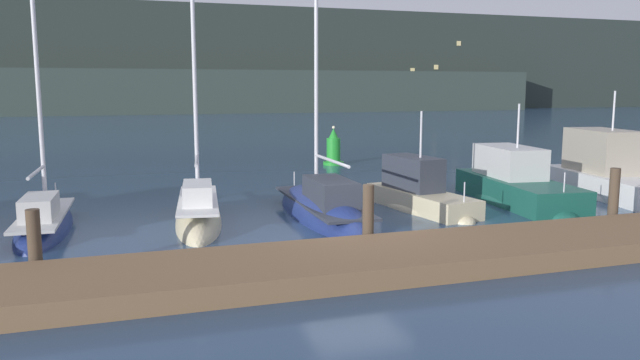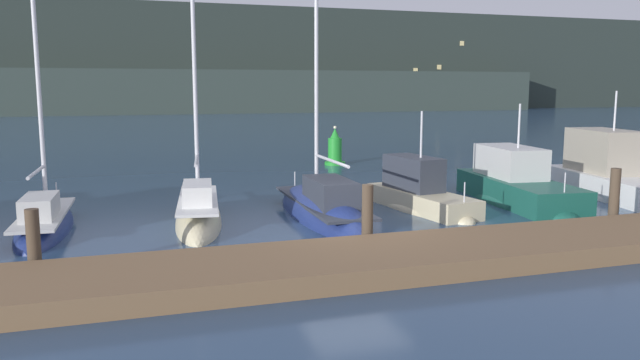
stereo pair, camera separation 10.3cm
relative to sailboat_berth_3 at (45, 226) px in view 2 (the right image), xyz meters
name	(u,v)px [view 2 (the right image)]	position (x,y,z in m)	size (l,w,h in m)	color
ground_plane	(355,242)	(7.77, -3.82, -0.12)	(400.00, 400.00, 0.00)	navy
dock	(395,258)	(7.77, -6.29, 0.10)	(39.61, 2.80, 0.45)	brown
mooring_pile_1	(34,244)	(0.28, -4.64, 0.61)	(0.28, 0.28, 1.47)	#4C3D2D
mooring_pile_2	(367,217)	(7.77, -4.64, 0.69)	(0.28, 0.28, 1.62)	#4C3D2D
mooring_pile_3	(614,199)	(15.25, -4.64, 0.73)	(0.28, 0.28, 1.72)	#4C3D2D
sailboat_berth_3	(45,226)	(0.00, 0.00, 0.00)	(1.60, 5.67, 7.60)	navy
sailboat_berth_4	(199,219)	(4.19, -0.36, 0.01)	(2.07, 5.81, 9.16)	beige
sailboat_berth_5	(322,213)	(7.94, -0.61, -0.01)	(1.97, 7.26, 10.88)	navy
motorboat_berth_6	(420,200)	(11.35, -0.44, 0.17)	(2.19, 5.25, 3.69)	beige
motorboat_berth_7	(516,193)	(15.11, -0.35, 0.20)	(2.97, 6.85, 4.02)	#195647
motorboat_berth_8	(610,184)	(19.26, -0.19, 0.31)	(3.41, 6.96, 4.45)	white
channel_buoy	(335,150)	(12.61, 11.53, 0.63)	(1.06, 1.06, 2.00)	green
hillside_backdrop	(144,63)	(6.54, 87.54, 7.61)	(240.00, 23.00, 16.78)	#28332D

